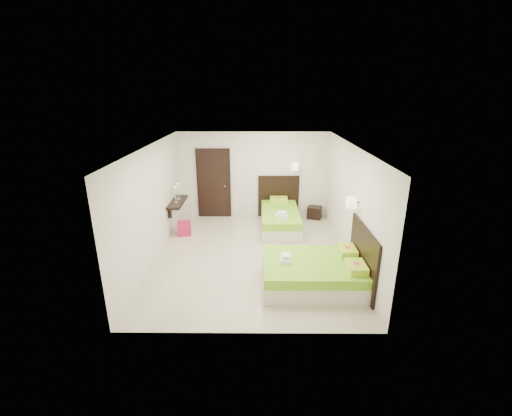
{
  "coord_description": "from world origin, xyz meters",
  "views": [
    {
      "loc": [
        0.15,
        -7.33,
        3.73
      ],
      "look_at": [
        0.1,
        0.3,
        1.1
      ],
      "focal_mm": 24.0,
      "sensor_mm": 36.0,
      "label": 1
    }
  ],
  "objects_px": {
    "bed_single": "(280,217)",
    "nightstand": "(314,212)",
    "bed_double": "(317,271)",
    "ottoman": "(184,228)"
  },
  "relations": [
    {
      "from": "nightstand",
      "to": "ottoman",
      "type": "relative_size",
      "value": 1.18
    },
    {
      "from": "bed_double",
      "to": "nightstand",
      "type": "relative_size",
      "value": 4.84
    },
    {
      "from": "bed_double",
      "to": "ottoman",
      "type": "bearing_deg",
      "value": 141.55
    },
    {
      "from": "bed_single",
      "to": "nightstand",
      "type": "distance_m",
      "value": 1.35
    },
    {
      "from": "bed_double",
      "to": "ottoman",
      "type": "relative_size",
      "value": 5.74
    },
    {
      "from": "nightstand",
      "to": "bed_single",
      "type": "bearing_deg",
      "value": -126.97
    },
    {
      "from": "bed_double",
      "to": "ottoman",
      "type": "height_order",
      "value": "bed_double"
    },
    {
      "from": "bed_double",
      "to": "nightstand",
      "type": "xyz_separation_m",
      "value": [
        0.55,
        3.82,
        -0.11
      ]
    },
    {
      "from": "bed_single",
      "to": "nightstand",
      "type": "height_order",
      "value": "bed_single"
    },
    {
      "from": "nightstand",
      "to": "ottoman",
      "type": "height_order",
      "value": "nightstand"
    }
  ]
}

